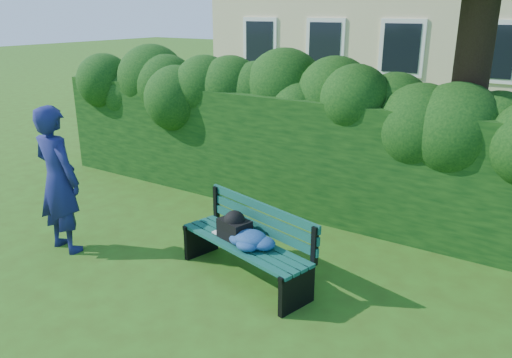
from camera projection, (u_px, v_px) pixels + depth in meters
The scene contains 4 objects.
ground at pixel (230, 263), 6.29m from camera, with size 80.00×80.00×0.00m, color #324F15.
hedge at pixel (312, 154), 7.74m from camera, with size 10.00×1.00×1.80m.
park_bench at pixel (247, 239), 5.80m from camera, with size 1.87×0.98×0.89m.
man_reading at pixel (58, 180), 6.38m from camera, with size 0.71×0.46×1.93m, color navy.
Camera 1 is at (3.36, -4.51, 3.03)m, focal length 35.00 mm.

